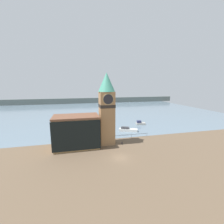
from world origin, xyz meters
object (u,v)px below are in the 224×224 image
object	(u,v)px
clock_tower	(107,107)
boat_far	(140,123)
mooring_bollard_near	(122,143)
pier_building	(77,132)
boat_near	(128,130)

from	to	relation	value
clock_tower	boat_far	xyz separation A→B (m)	(18.90, 17.95, -10.54)
clock_tower	mooring_bollard_near	size ratio (longest dim) A/B	26.19
pier_building	boat_far	xyz separation A→B (m)	(27.85, 18.72, -3.96)
pier_building	mooring_bollard_near	bearing A→B (deg)	-5.45
mooring_bollard_near	boat_near	bearing A→B (deg)	63.20
boat_near	mooring_bollard_near	xyz separation A→B (m)	(-6.01, -11.90, -0.20)
boat_near	mooring_bollard_near	world-z (taller)	boat_near
mooring_bollard_near	clock_tower	bearing A→B (deg)	154.19
clock_tower	pier_building	bearing A→B (deg)	-175.08
pier_building	boat_far	size ratio (longest dim) A/B	2.89
boat_far	mooring_bollard_near	distance (m)	24.81
pier_building	boat_far	world-z (taller)	pier_building
pier_building	boat_near	bearing A→B (deg)	29.08
pier_building	mooring_bollard_near	distance (m)	13.84
mooring_bollard_near	pier_building	bearing A→B (deg)	174.55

